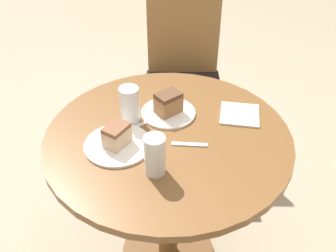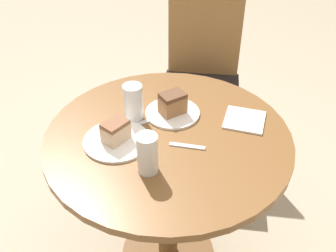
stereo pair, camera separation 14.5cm
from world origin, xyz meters
name	(u,v)px [view 2 (the right image)]	position (x,y,z in m)	size (l,w,h in m)	color
table	(168,167)	(0.00, 0.00, 0.58)	(0.93, 0.93, 0.75)	brown
chair	(201,79)	(0.04, 0.84, 0.51)	(0.47, 0.50, 0.99)	olive
plate_near	(173,113)	(-0.01, 0.13, 0.76)	(0.22, 0.22, 0.01)	white
plate_far	(117,141)	(-0.18, -0.08, 0.76)	(0.24, 0.24, 0.01)	white
cake_slice_near	(173,103)	(-0.01, 0.13, 0.80)	(0.12, 0.12, 0.09)	#9E6B42
cake_slice_far	(116,131)	(-0.18, -0.08, 0.80)	(0.10, 0.11, 0.08)	beige
glass_lemonade	(133,104)	(-0.15, 0.08, 0.82)	(0.08, 0.08, 0.15)	beige
glass_water	(147,156)	(-0.03, -0.20, 0.82)	(0.07, 0.07, 0.15)	silver
napkin_stack	(244,120)	(0.28, 0.14, 0.76)	(0.17, 0.17, 0.01)	silver
fork	(143,123)	(-0.11, 0.05, 0.75)	(0.13, 0.11, 0.00)	silver
spoon	(187,146)	(0.08, -0.06, 0.75)	(0.13, 0.02, 0.00)	silver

